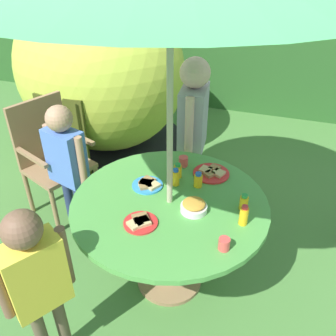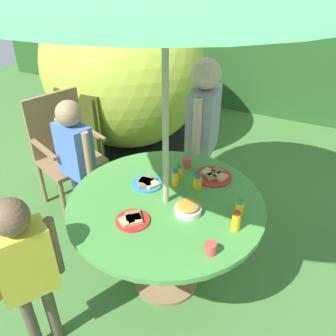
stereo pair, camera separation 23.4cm
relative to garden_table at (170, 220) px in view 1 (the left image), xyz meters
name	(u,v)px [view 1 (the left image)]	position (x,y,z in m)	size (l,w,h in m)	color
ground_plane	(169,280)	(0.00, 0.00, -0.59)	(10.00, 10.00, 0.02)	#477A38
hedge_backdrop	(249,35)	(0.00, 3.50, 0.40)	(9.00, 0.70, 1.97)	#285623
garden_table	(170,220)	(0.00, 0.00, 0.00)	(1.24, 1.24, 0.74)	#93704C
wooden_chair	(51,153)	(-1.24, 0.52, -0.01)	(0.60, 0.63, 1.02)	#93704C
dome_tent	(100,72)	(-1.36, 1.74, 0.30)	(2.02, 2.02, 1.77)	#B2C63F
child_in_grey_shirt	(193,119)	(-0.09, 0.89, 0.30)	(0.24, 0.47, 1.39)	navy
child_in_blue_shirt	(66,157)	(-0.91, 0.27, 0.15)	(0.38, 0.24, 1.14)	navy
child_in_yellow_shirt	(36,275)	(-0.46, -0.74, 0.13)	(0.29, 0.33, 1.12)	brown
snack_bowl	(194,206)	(0.17, -0.04, 0.19)	(0.16, 0.16, 0.08)	white
plate_front_edge	(211,173)	(0.18, 0.38, 0.17)	(0.25, 0.25, 0.03)	red
plate_center_back	(140,222)	(-0.10, -0.25, 0.17)	(0.20, 0.20, 0.03)	red
plate_mid_right	(148,184)	(-0.19, 0.11, 0.17)	(0.21, 0.21, 0.03)	#338CD8
juice_bottle_near_left	(178,171)	(-0.03, 0.27, 0.20)	(0.05, 0.05, 0.11)	yellow
juice_bottle_near_right	(176,177)	(-0.02, 0.18, 0.21)	(0.05, 0.05, 0.12)	yellow
juice_bottle_far_left	(244,216)	(0.47, -0.07, 0.22)	(0.05, 0.05, 0.13)	yellow
juice_bottle_far_right	(198,180)	(0.13, 0.21, 0.20)	(0.06, 0.06, 0.11)	yellow
juice_bottle_center_front	(244,202)	(0.45, 0.07, 0.20)	(0.05, 0.05, 0.11)	yellow
cup_near	(183,161)	(-0.03, 0.42, 0.19)	(0.07, 0.07, 0.07)	#E04C47
cup_far	(224,244)	(0.40, -0.30, 0.19)	(0.06, 0.06, 0.07)	#E04C47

